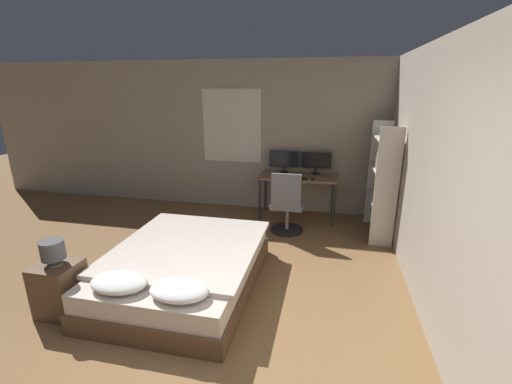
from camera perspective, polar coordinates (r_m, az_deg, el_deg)
wall_back at (r=6.27m, az=3.43°, el=9.03°), size 12.00×0.08×2.70m
wall_side_right at (r=3.68m, az=27.92°, el=1.17°), size 0.06×12.00×2.70m
bed at (r=4.11m, az=-11.78°, el=-12.30°), size 1.60×2.10×0.55m
nightstand at (r=4.12m, az=-29.86°, el=-13.80°), size 0.40×0.39×0.55m
bedside_lamp at (r=3.93m, az=-30.79°, el=-8.34°), size 0.22×0.22×0.25m
desk at (r=5.98m, az=7.03°, el=1.76°), size 1.35×0.63×0.76m
monitor_left at (r=6.14m, az=4.71°, el=5.37°), size 0.53×0.16×0.39m
monitor_right at (r=6.10m, az=9.97°, el=5.08°), size 0.53×0.16×0.39m
keyboard at (r=5.75m, az=6.86°, el=2.26°), size 0.34×0.13×0.02m
computer_mouse at (r=5.73m, az=9.45°, el=2.19°), size 0.07×0.05×0.04m
office_chair at (r=5.39m, az=5.17°, el=-2.64°), size 0.52×0.52×1.01m
bookshelf at (r=5.42m, az=20.51°, el=2.55°), size 0.32×0.94×1.73m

